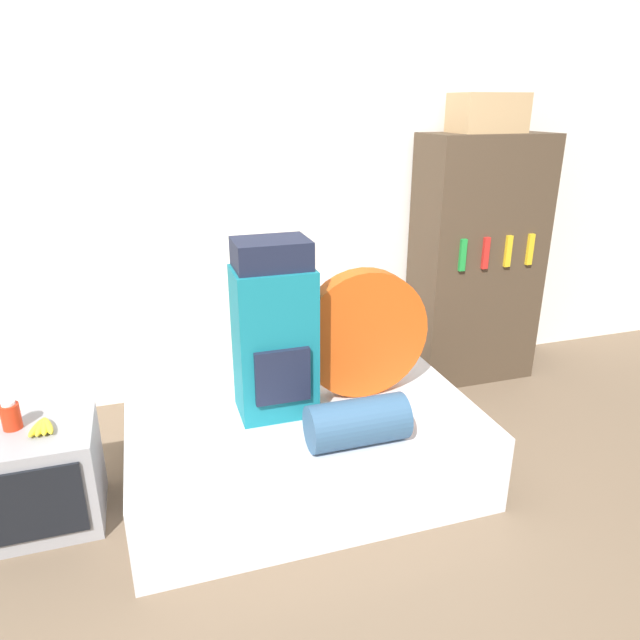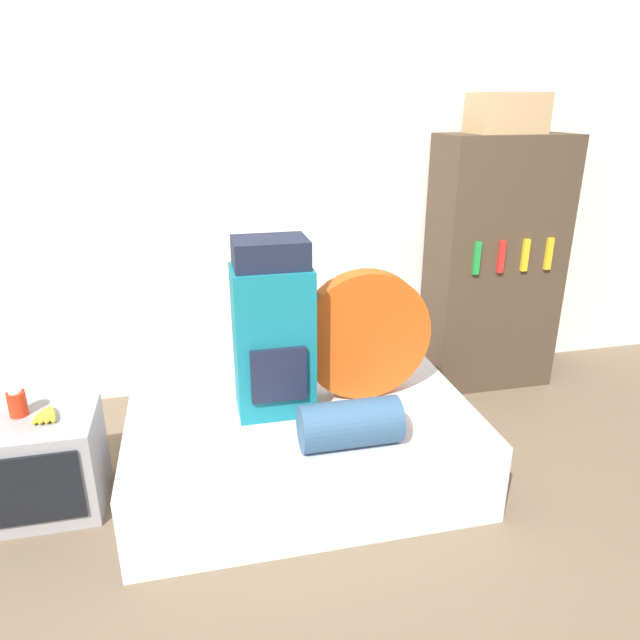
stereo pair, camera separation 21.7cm
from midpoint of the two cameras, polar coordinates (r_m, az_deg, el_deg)
The scene contains 11 objects.
ground_plane at distance 2.63m, azimuth 4.53°, elevation -24.54°, with size 16.00×16.00×0.00m, color brown.
wall_back at distance 3.74m, azimuth -3.61°, elevation 12.04°, with size 8.00×0.05×2.60m.
bed at distance 3.10m, azimuth -0.05°, elevation -11.59°, with size 1.73×1.26×0.41m.
backpack at distance 2.76m, azimuth -2.49°, elevation -1.11°, with size 0.38×0.31×0.88m.
tent_bag at distance 2.95m, azimuth 6.62°, elevation -1.52°, with size 0.68×0.11×0.68m.
sleeping_roll at distance 2.62m, azimuth 5.43°, elevation -10.34°, with size 0.46×0.22×0.22m.
television at distance 3.09m, azimuth -23.94°, elevation -13.02°, with size 0.51×0.46×0.49m.
canister at distance 3.01m, azimuth -26.22°, elevation -7.50°, with size 0.08×0.08×0.14m.
banana_bunch at distance 2.95m, azimuth -23.80°, elevation -8.70°, with size 0.13×0.16×0.04m.
bookshelf at distance 4.08m, azimuth 18.43°, elevation 5.25°, with size 0.84×0.46×1.69m.
cardboard_box at distance 3.95m, azimuth 19.76°, elevation 18.89°, with size 0.44×0.30×0.24m.
Camera 2 is at (-0.49, -1.78, 1.87)m, focal length 32.00 mm.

